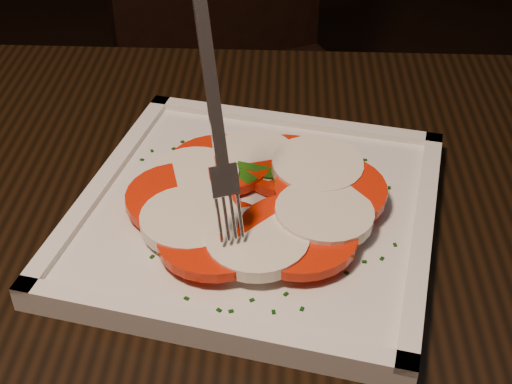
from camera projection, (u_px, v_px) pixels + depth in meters
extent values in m
cube|color=black|center=(213.00, 310.00, 0.53)|extent=(1.27, 0.91, 0.04)
cube|color=black|center=(259.00, 111.00, 1.31)|extent=(0.55, 0.55, 0.04)
cylinder|color=black|center=(209.00, 297.00, 1.27)|extent=(0.04, 0.04, 0.41)
cylinder|color=black|center=(381.00, 243.00, 1.39)|extent=(0.04, 0.04, 0.41)
cylinder|color=black|center=(149.00, 187.00, 1.53)|extent=(0.04, 0.04, 0.41)
cylinder|color=black|center=(298.00, 149.00, 1.65)|extent=(0.04, 0.04, 0.41)
cube|color=silver|center=(256.00, 214.00, 0.58)|extent=(0.35, 0.35, 0.01)
cylinder|color=red|center=(289.00, 166.00, 0.62)|extent=(0.09, 0.09, 0.01)
cylinder|color=white|center=(255.00, 159.00, 0.62)|extent=(0.08, 0.08, 0.02)
cylinder|color=red|center=(220.00, 164.00, 0.62)|extent=(0.09, 0.09, 0.01)
cylinder|color=white|center=(194.00, 177.00, 0.60)|extent=(0.08, 0.08, 0.01)
cylinder|color=red|center=(182.00, 199.00, 0.57)|extent=(0.09, 0.09, 0.01)
cylinder|color=white|center=(190.00, 220.00, 0.55)|extent=(0.08, 0.08, 0.01)
cylinder|color=red|center=(217.00, 238.00, 0.53)|extent=(0.09, 0.09, 0.01)
cylinder|color=white|center=(258.00, 243.00, 0.52)|extent=(0.08, 0.08, 0.01)
cylinder|color=red|center=(297.00, 235.00, 0.53)|extent=(0.09, 0.09, 0.01)
cylinder|color=white|center=(324.00, 214.00, 0.55)|extent=(0.08, 0.08, 0.01)
cylinder|color=red|center=(331.00, 190.00, 0.57)|extent=(0.09, 0.09, 0.01)
cylinder|color=white|center=(317.00, 167.00, 0.59)|extent=(0.08, 0.08, 0.02)
cube|color=#1F510D|center=(281.00, 172.00, 0.60)|extent=(0.01, 0.04, 0.00)
cube|color=#1F510D|center=(237.00, 240.00, 0.53)|extent=(0.03, 0.03, 0.00)
cube|color=#1F510D|center=(169.00, 206.00, 0.56)|extent=(0.02, 0.04, 0.01)
cube|color=#1F510D|center=(282.00, 176.00, 0.59)|extent=(0.03, 0.01, 0.00)
cube|color=#1F510D|center=(318.00, 210.00, 0.56)|extent=(0.04, 0.02, 0.00)
cube|color=#1F510D|center=(259.00, 169.00, 0.60)|extent=(0.04, 0.02, 0.00)
cube|color=#1F510D|center=(237.00, 170.00, 0.60)|extent=(0.03, 0.04, 0.00)
cube|color=#0A3409|center=(152.00, 257.00, 0.53)|extent=(0.00, 0.00, 0.00)
cube|color=#0A3409|center=(328.00, 150.00, 0.64)|extent=(0.00, 0.00, 0.00)
cube|color=#0A3409|center=(395.00, 245.00, 0.54)|extent=(0.00, 0.00, 0.00)
cube|color=#0A3409|center=(347.00, 273.00, 0.52)|extent=(0.00, 0.00, 0.00)
cube|color=#0A3409|center=(219.00, 310.00, 0.49)|extent=(0.00, 0.00, 0.00)
cube|color=#0A3409|center=(334.00, 146.00, 0.65)|extent=(0.00, 0.00, 0.00)
cube|color=#0A3409|center=(286.00, 294.00, 0.50)|extent=(0.00, 0.00, 0.00)
cube|color=#0A3409|center=(356.00, 168.00, 0.62)|extent=(0.00, 0.00, 0.00)
cube|color=#0A3409|center=(382.00, 259.00, 0.53)|extent=(0.00, 0.00, 0.00)
cube|color=#0A3409|center=(142.00, 160.00, 0.63)|extent=(0.00, 0.00, 0.00)
cube|color=#0A3409|center=(364.00, 262.00, 0.53)|extent=(0.00, 0.00, 0.00)
cube|color=#0A3409|center=(389.00, 188.00, 0.60)|extent=(0.00, 0.00, 0.00)
cube|color=#0A3409|center=(274.00, 312.00, 0.49)|extent=(0.00, 0.00, 0.00)
cube|color=#0A3409|center=(365.00, 160.00, 0.63)|extent=(0.00, 0.00, 0.00)
cube|color=#0A3409|center=(177.00, 261.00, 0.53)|extent=(0.00, 0.00, 0.00)
cube|color=#0A3409|center=(231.00, 311.00, 0.49)|extent=(0.00, 0.00, 0.00)
cube|color=#0A3409|center=(152.00, 151.00, 0.64)|extent=(0.00, 0.00, 0.00)
cube|color=#0A3409|center=(169.00, 165.00, 0.62)|extent=(0.00, 0.00, 0.00)
cube|color=#0A3409|center=(187.00, 298.00, 0.50)|extent=(0.00, 0.00, 0.00)
cube|color=#0A3409|center=(159.00, 165.00, 0.63)|extent=(0.00, 0.00, 0.00)
cube|color=#0A3409|center=(384.00, 206.00, 0.58)|extent=(0.00, 0.00, 0.00)
cube|color=#0A3409|center=(252.00, 300.00, 0.49)|extent=(0.00, 0.00, 0.00)
cube|color=#0A3409|center=(182.00, 142.00, 0.65)|extent=(0.00, 0.00, 0.00)
cube|color=#0A3409|center=(302.00, 309.00, 0.49)|extent=(0.00, 0.00, 0.00)
cube|color=#0A3409|center=(174.00, 149.00, 0.65)|extent=(0.00, 0.00, 0.00)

